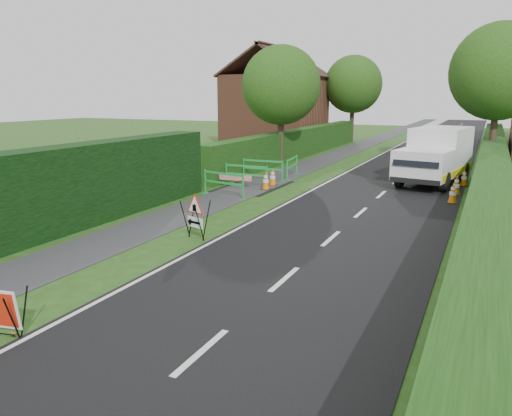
% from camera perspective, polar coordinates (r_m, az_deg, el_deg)
% --- Properties ---
extents(ground, '(120.00, 120.00, 0.00)m').
position_cam_1_polar(ground, '(11.37, -10.56, -7.80)').
color(ground, '#224112').
rests_on(ground, ground).
extents(road_surface, '(6.00, 90.00, 0.02)m').
position_cam_1_polar(road_surface, '(43.94, 20.18, 6.85)').
color(road_surface, black).
rests_on(road_surface, ground).
extents(footpath, '(2.00, 90.00, 0.02)m').
position_cam_1_polar(footpath, '(44.75, 13.11, 7.40)').
color(footpath, '#2D2D30').
rests_on(footpath, ground).
extents(hedge_west_near, '(1.10, 18.00, 2.50)m').
position_cam_1_polar(hedge_west_near, '(14.74, -26.64, -4.18)').
color(hedge_west_near, black).
rests_on(hedge_west_near, ground).
extents(hedge_west_far, '(1.00, 24.00, 1.80)m').
position_cam_1_polar(hedge_west_far, '(32.85, 4.81, 5.83)').
color(hedge_west_far, '#14380F').
rests_on(hedge_west_far, ground).
extents(hedge_east, '(1.20, 50.00, 1.50)m').
position_cam_1_polar(hedge_east, '(24.91, 25.23, 2.42)').
color(hedge_east, '#14380F').
rests_on(hedge_east, ground).
extents(house_west, '(7.50, 7.40, 7.88)m').
position_cam_1_polar(house_west, '(41.91, 2.24, 11.33)').
color(house_west, brown).
rests_on(house_west, ground).
extents(tree_nw, '(4.40, 4.40, 6.70)m').
position_cam_1_polar(tree_nw, '(28.75, 2.89, 13.82)').
color(tree_nw, '#2D2116').
rests_on(tree_nw, ground).
extents(tree_ne, '(5.20, 5.20, 7.79)m').
position_cam_1_polar(tree_ne, '(30.62, 26.07, 13.82)').
color(tree_ne, '#2D2116').
rests_on(tree_ne, ground).
extents(tree_fw, '(4.80, 4.80, 7.24)m').
position_cam_1_polar(tree_fw, '(43.98, 11.06, 13.70)').
color(tree_fw, '#2D2116').
rests_on(tree_fw, ground).
extents(tree_fe, '(4.20, 4.20, 6.33)m').
position_cam_1_polar(tree_fe, '(46.59, 25.81, 11.88)').
color(tree_fe, '#2D2116').
rests_on(tree_fe, ground).
extents(triangle_sign, '(0.93, 0.93, 1.10)m').
position_cam_1_polar(triangle_sign, '(13.95, -7.08, -0.54)').
color(triangle_sign, black).
rests_on(triangle_sign, ground).
extents(works_van, '(3.01, 5.75, 2.50)m').
position_cam_1_polar(works_van, '(24.14, 19.87, 5.77)').
color(works_van, silver).
rests_on(works_van, ground).
extents(traffic_cone_0, '(0.38, 0.38, 0.79)m').
position_cam_1_polar(traffic_cone_0, '(19.96, 21.59, 1.60)').
color(traffic_cone_0, black).
rests_on(traffic_cone_0, ground).
extents(traffic_cone_1, '(0.38, 0.38, 0.79)m').
position_cam_1_polar(traffic_cone_1, '(21.71, 21.93, 2.41)').
color(traffic_cone_1, black).
rests_on(traffic_cone_1, ground).
extents(traffic_cone_2, '(0.38, 0.38, 0.79)m').
position_cam_1_polar(traffic_cone_2, '(23.92, 22.69, 3.23)').
color(traffic_cone_2, black).
rests_on(traffic_cone_2, ground).
extents(traffic_cone_3, '(0.38, 0.38, 0.79)m').
position_cam_1_polar(traffic_cone_3, '(21.26, 1.14, 3.14)').
color(traffic_cone_3, black).
rests_on(traffic_cone_3, ground).
extents(traffic_cone_4, '(0.38, 0.38, 0.79)m').
position_cam_1_polar(traffic_cone_4, '(22.24, 1.91, 3.56)').
color(traffic_cone_4, black).
rests_on(traffic_cone_4, ground).
extents(ped_barrier_0, '(2.09, 0.79, 1.00)m').
position_cam_1_polar(ped_barrier_0, '(19.82, -3.74, 3.10)').
color(ped_barrier_0, green).
rests_on(ped_barrier_0, ground).
extents(ped_barrier_1, '(2.06, 0.37, 1.00)m').
position_cam_1_polar(ped_barrier_1, '(21.91, -1.11, 4.06)').
color(ped_barrier_1, green).
rests_on(ped_barrier_1, ground).
extents(ped_barrier_2, '(2.07, 0.40, 1.00)m').
position_cam_1_polar(ped_barrier_2, '(23.66, 0.77, 4.71)').
color(ped_barrier_2, green).
rests_on(ped_barrier_2, ground).
extents(ped_barrier_3, '(0.61, 2.09, 1.00)m').
position_cam_1_polar(ped_barrier_3, '(24.58, 4.17, 4.98)').
color(ped_barrier_3, green).
rests_on(ped_barrier_3, ground).
extents(redwhite_plank, '(1.50, 0.18, 0.25)m').
position_cam_1_polar(redwhite_plank, '(21.82, -2.36, 2.33)').
color(redwhite_plank, red).
rests_on(redwhite_plank, ground).
extents(litter_can, '(0.12, 0.07, 0.07)m').
position_cam_1_polar(litter_can, '(9.56, -25.90, -13.02)').
color(litter_can, '#BF7F4C').
rests_on(litter_can, ground).
extents(hatchback_car, '(1.80, 3.90, 1.29)m').
position_cam_1_polar(hatchback_car, '(35.12, 19.44, 6.66)').
color(hatchback_car, silver).
rests_on(hatchback_car, ground).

